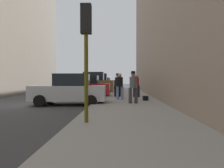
{
  "coord_description": "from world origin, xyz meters",
  "views": [
    {
      "loc": [
        5.51,
        -12.51,
        1.46
      ],
      "look_at": [
        4.82,
        7.85,
        1.04
      ],
      "focal_mm": 35.0,
      "sensor_mm": 36.0,
      "label": 1
    }
  ],
  "objects_px": {
    "pedestrian_in_jeans": "(120,85)",
    "fire_hydrant": "(107,91)",
    "parked_gray_coupe": "(102,83)",
    "parked_bronze_suv": "(92,83)",
    "pedestrian_with_beanie": "(133,85)",
    "parked_silver_sedan": "(69,90)",
    "parked_blue_sedan": "(104,83)",
    "duffel_bag": "(145,98)",
    "parked_black_suv": "(98,83)",
    "pedestrian_with_fedora": "(118,84)",
    "traffic_light": "(86,37)",
    "pedestrian_in_red_jacket": "(136,84)",
    "parked_red_hatchback": "(85,87)"
  },
  "relations": [
    {
      "from": "parked_silver_sedan",
      "to": "parked_red_hatchback",
      "type": "relative_size",
      "value": 1.01
    },
    {
      "from": "parked_bronze_suv",
      "to": "parked_blue_sedan",
      "type": "relative_size",
      "value": 1.09
    },
    {
      "from": "parked_silver_sedan",
      "to": "pedestrian_in_red_jacket",
      "type": "relative_size",
      "value": 2.49
    },
    {
      "from": "parked_black_suv",
      "to": "pedestrian_with_fedora",
      "type": "height_order",
      "value": "parked_black_suv"
    },
    {
      "from": "pedestrian_with_beanie",
      "to": "parked_silver_sedan",
      "type": "bearing_deg",
      "value": 174.41
    },
    {
      "from": "pedestrian_with_fedora",
      "to": "pedestrian_with_beanie",
      "type": "bearing_deg",
      "value": -78.91
    },
    {
      "from": "pedestrian_in_red_jacket",
      "to": "pedestrian_with_fedora",
      "type": "xyz_separation_m",
      "value": [
        -1.41,
        0.39,
        0.03
      ]
    },
    {
      "from": "parked_gray_coupe",
      "to": "pedestrian_with_fedora",
      "type": "height_order",
      "value": "pedestrian_with_fedora"
    },
    {
      "from": "pedestrian_in_red_jacket",
      "to": "pedestrian_in_jeans",
      "type": "distance_m",
      "value": 2.3
    },
    {
      "from": "parked_silver_sedan",
      "to": "pedestrian_with_beanie",
      "type": "distance_m",
      "value": 3.66
    },
    {
      "from": "pedestrian_with_beanie",
      "to": "pedestrian_in_red_jacket",
      "type": "bearing_deg",
      "value": 83.15
    },
    {
      "from": "parked_blue_sedan",
      "to": "parked_bronze_suv",
      "type": "bearing_deg",
      "value": -90.0
    },
    {
      "from": "parked_red_hatchback",
      "to": "pedestrian_in_red_jacket",
      "type": "distance_m",
      "value": 4.42
    },
    {
      "from": "pedestrian_with_fedora",
      "to": "parked_bronze_suv",
      "type": "bearing_deg",
      "value": 112.93
    },
    {
      "from": "parked_bronze_suv",
      "to": "fire_hydrant",
      "type": "height_order",
      "value": "parked_bronze_suv"
    },
    {
      "from": "pedestrian_with_beanie",
      "to": "parked_bronze_suv",
      "type": "bearing_deg",
      "value": 108.17
    },
    {
      "from": "parked_blue_sedan",
      "to": "traffic_light",
      "type": "bearing_deg",
      "value": -86.89
    },
    {
      "from": "parked_silver_sedan",
      "to": "pedestrian_with_fedora",
      "type": "height_order",
      "value": "pedestrian_with_fedora"
    },
    {
      "from": "parked_gray_coupe",
      "to": "fire_hydrant",
      "type": "relative_size",
      "value": 6.02
    },
    {
      "from": "parked_black_suv",
      "to": "fire_hydrant",
      "type": "bearing_deg",
      "value": -79.76
    },
    {
      "from": "pedestrian_in_jeans",
      "to": "parked_black_suv",
      "type": "bearing_deg",
      "value": 101.18
    },
    {
      "from": "parked_gray_coupe",
      "to": "traffic_light",
      "type": "height_order",
      "value": "traffic_light"
    },
    {
      "from": "parked_red_hatchback",
      "to": "parked_gray_coupe",
      "type": "xyz_separation_m",
      "value": [
        -0.0,
        16.99,
        0.0
      ]
    },
    {
      "from": "traffic_light",
      "to": "pedestrian_in_jeans",
      "type": "height_order",
      "value": "traffic_light"
    },
    {
      "from": "parked_bronze_suv",
      "to": "pedestrian_in_jeans",
      "type": "relative_size",
      "value": 2.71
    },
    {
      "from": "pedestrian_in_red_jacket",
      "to": "pedestrian_with_fedora",
      "type": "distance_m",
      "value": 1.47
    },
    {
      "from": "pedestrian_with_fedora",
      "to": "traffic_light",
      "type": "bearing_deg",
      "value": -94.94
    },
    {
      "from": "pedestrian_in_red_jacket",
      "to": "parked_blue_sedan",
      "type": "bearing_deg",
      "value": 99.59
    },
    {
      "from": "pedestrian_with_fedora",
      "to": "pedestrian_in_jeans",
      "type": "relative_size",
      "value": 1.04
    },
    {
      "from": "pedestrian_in_jeans",
      "to": "parked_gray_coupe",
      "type": "bearing_deg",
      "value": 98.05
    },
    {
      "from": "pedestrian_in_jeans",
      "to": "fire_hydrant",
      "type": "bearing_deg",
      "value": 103.18
    },
    {
      "from": "traffic_light",
      "to": "pedestrian_with_fedora",
      "type": "distance_m",
      "value": 10.21
    },
    {
      "from": "pedestrian_with_fedora",
      "to": "pedestrian_in_red_jacket",
      "type": "bearing_deg",
      "value": -15.26
    },
    {
      "from": "parked_red_hatchback",
      "to": "fire_hydrant",
      "type": "bearing_deg",
      "value": 33.04
    },
    {
      "from": "parked_silver_sedan",
      "to": "pedestrian_in_jeans",
      "type": "bearing_deg",
      "value": 33.75
    },
    {
      "from": "parked_blue_sedan",
      "to": "fire_hydrant",
      "type": "distance_m",
      "value": 21.83
    },
    {
      "from": "parked_silver_sedan",
      "to": "parked_blue_sedan",
      "type": "bearing_deg",
      "value": 90.0
    },
    {
      "from": "parked_blue_sedan",
      "to": "pedestrian_in_red_jacket",
      "type": "xyz_separation_m",
      "value": [
        4.14,
        -24.48,
        0.26
      ]
    },
    {
      "from": "parked_blue_sedan",
      "to": "pedestrian_with_beanie",
      "type": "distance_m",
      "value": 28.94
    },
    {
      "from": "parked_black_suv",
      "to": "fire_hydrant",
      "type": "relative_size",
      "value": 6.54
    },
    {
      "from": "parked_blue_sedan",
      "to": "duffel_bag",
      "type": "relative_size",
      "value": 9.7
    },
    {
      "from": "parked_red_hatchback",
      "to": "parked_bronze_suv",
      "type": "bearing_deg",
      "value": 90.0
    },
    {
      "from": "parked_bronze_suv",
      "to": "parked_gray_coupe",
      "type": "height_order",
      "value": "parked_bronze_suv"
    },
    {
      "from": "parked_silver_sedan",
      "to": "parked_bronze_suv",
      "type": "distance_m",
      "value": 10.7
    },
    {
      "from": "parked_silver_sedan",
      "to": "pedestrian_in_jeans",
      "type": "relative_size",
      "value": 2.49
    },
    {
      "from": "duffel_bag",
      "to": "parked_bronze_suv",
      "type": "bearing_deg",
      "value": 115.6
    },
    {
      "from": "parked_silver_sedan",
      "to": "parked_blue_sedan",
      "type": "height_order",
      "value": "same"
    },
    {
      "from": "pedestrian_in_red_jacket",
      "to": "parked_red_hatchback",
      "type": "bearing_deg",
      "value": 159.44
    },
    {
      "from": "parked_black_suv",
      "to": "pedestrian_in_red_jacket",
      "type": "bearing_deg",
      "value": -71.98
    },
    {
      "from": "fire_hydrant",
      "to": "pedestrian_in_red_jacket",
      "type": "distance_m",
      "value": 3.64
    }
  ]
}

